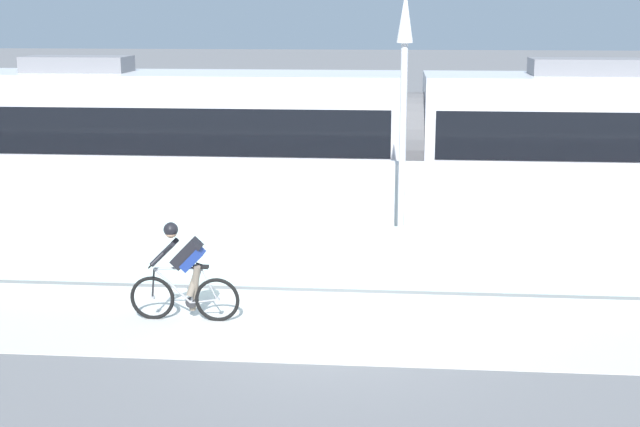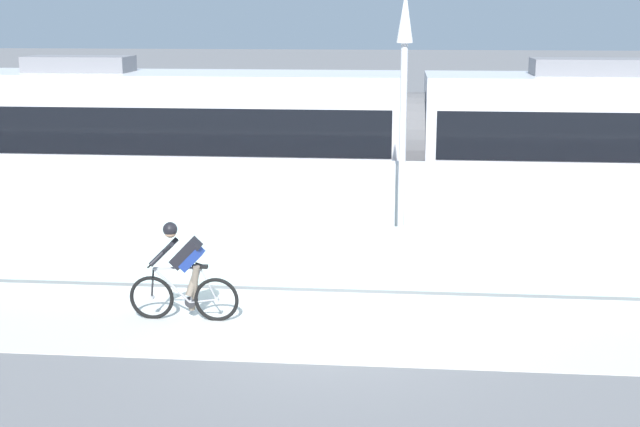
# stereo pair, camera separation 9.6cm
# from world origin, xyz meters

# --- Properties ---
(ground_plane) EXTENTS (200.00, 200.00, 0.00)m
(ground_plane) POSITION_xyz_m (0.00, 0.00, 0.00)
(ground_plane) COLOR slate
(bike_path_deck) EXTENTS (32.00, 3.20, 0.01)m
(bike_path_deck) POSITION_xyz_m (0.00, 0.00, 0.01)
(bike_path_deck) COLOR beige
(bike_path_deck) RESTS_ON ground
(glass_parapet) EXTENTS (32.00, 0.05, 1.16)m
(glass_parapet) POSITION_xyz_m (0.00, 1.85, 0.58)
(glass_parapet) COLOR silver
(glass_parapet) RESTS_ON ground
(concrete_barrier_wall) EXTENTS (32.00, 0.36, 1.99)m
(concrete_barrier_wall) POSITION_xyz_m (0.00, 3.65, 0.99)
(concrete_barrier_wall) COLOR silver
(concrete_barrier_wall) RESTS_ON ground
(tram_rail_near) EXTENTS (32.00, 0.08, 0.01)m
(tram_rail_near) POSITION_xyz_m (0.00, 6.13, 0.00)
(tram_rail_near) COLOR #595654
(tram_rail_near) RESTS_ON ground
(tram_rail_far) EXTENTS (32.00, 0.08, 0.01)m
(tram_rail_far) POSITION_xyz_m (0.00, 7.57, 0.00)
(tram_rail_far) COLOR #595654
(tram_rail_far) RESTS_ON ground
(tram) EXTENTS (22.56, 2.54, 3.81)m
(tram) POSITION_xyz_m (1.41, 6.85, 1.89)
(tram) COLOR silver
(tram) RESTS_ON ground
(cyclist_on_bike) EXTENTS (1.77, 0.58, 1.61)m
(cyclist_on_bike) POSITION_xyz_m (-2.24, 0.00, 0.78)
(cyclist_on_bike) COLOR black
(cyclist_on_bike) RESTS_ON ground
(lamp_post_antenna) EXTENTS (0.28, 0.28, 5.20)m
(lamp_post_antenna) POSITION_xyz_m (1.17, 2.15, 3.29)
(lamp_post_antenna) COLOR gray
(lamp_post_antenna) RESTS_ON ground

